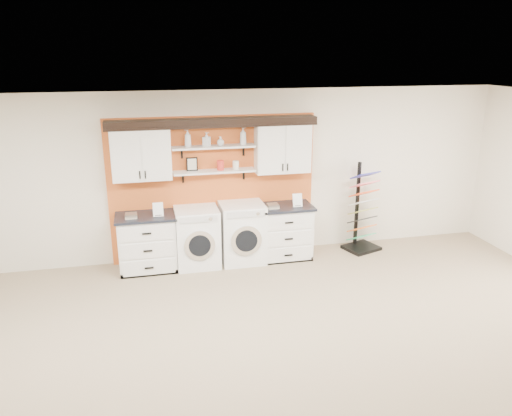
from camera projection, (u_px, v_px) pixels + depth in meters
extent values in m
plane|color=gray|center=(274.00, 408.00, 4.96)|extent=(10.00, 10.00, 0.00)
plane|color=white|center=(278.00, 126.00, 4.11)|extent=(10.00, 10.00, 0.00)
plane|color=silver|center=(213.00, 176.00, 8.25)|extent=(10.00, 0.00, 10.00)
cube|color=#C75822|center=(213.00, 188.00, 8.27)|extent=(3.40, 0.07, 2.40)
cube|color=white|center=(141.00, 153.00, 7.67)|extent=(0.90, 0.34, 0.84)
cube|color=white|center=(126.00, 156.00, 7.46)|extent=(0.42, 0.01, 0.78)
cube|color=white|center=(156.00, 155.00, 7.56)|extent=(0.42, 0.01, 0.78)
cube|color=white|center=(282.00, 147.00, 8.16)|extent=(0.90, 0.34, 0.84)
cube|color=white|center=(272.00, 149.00, 7.95)|extent=(0.42, 0.01, 0.78)
cube|color=white|center=(298.00, 148.00, 8.04)|extent=(0.42, 0.01, 0.78)
cube|color=white|center=(214.00, 171.00, 8.02)|extent=(1.32, 0.28, 0.03)
cube|color=white|center=(214.00, 147.00, 7.90)|extent=(1.32, 0.28, 0.03)
cube|color=black|center=(213.00, 121.00, 7.80)|extent=(3.30, 0.40, 0.10)
cube|color=black|center=(215.00, 127.00, 7.64)|extent=(3.30, 0.04, 0.04)
cube|color=black|center=(192.00, 164.00, 7.95)|extent=(0.18, 0.02, 0.22)
cube|color=beige|center=(192.00, 164.00, 7.95)|extent=(0.14, 0.01, 0.18)
cylinder|color=red|center=(220.00, 165.00, 8.01)|extent=(0.11, 0.11, 0.16)
cylinder|color=silver|center=(236.00, 165.00, 8.07)|extent=(0.10, 0.10, 0.14)
cube|color=white|center=(147.00, 243.00, 7.97)|extent=(0.88, 0.60, 0.88)
cube|color=black|center=(150.00, 274.00, 7.84)|extent=(0.88, 0.06, 0.07)
cube|color=black|center=(146.00, 216.00, 7.83)|extent=(0.94, 0.66, 0.04)
cube|color=white|center=(147.00, 233.00, 7.60)|extent=(0.81, 0.02, 0.25)
cube|color=white|center=(148.00, 250.00, 7.69)|extent=(0.81, 0.02, 0.25)
cube|color=white|center=(149.00, 267.00, 7.77)|extent=(0.81, 0.02, 0.25)
cube|color=white|center=(283.00, 232.00, 8.45)|extent=(0.88, 0.60, 0.88)
cube|color=black|center=(287.00, 261.00, 8.33)|extent=(0.88, 0.06, 0.07)
cube|color=black|center=(284.00, 206.00, 8.31)|extent=(0.94, 0.66, 0.04)
cube|color=white|center=(289.00, 222.00, 8.08)|extent=(0.81, 0.02, 0.25)
cube|color=white|center=(288.00, 239.00, 8.17)|extent=(0.81, 0.02, 0.25)
cube|color=white|center=(288.00, 255.00, 8.26)|extent=(0.81, 0.02, 0.25)
cube|color=white|center=(197.00, 237.00, 8.13)|extent=(0.69, 0.66, 0.97)
cube|color=silver|center=(199.00, 219.00, 7.69)|extent=(0.59, 0.02, 0.10)
cylinder|color=silver|center=(200.00, 245.00, 7.82)|extent=(0.49, 0.05, 0.49)
cylinder|color=black|center=(200.00, 246.00, 7.80)|extent=(0.35, 0.03, 0.35)
cube|color=white|center=(242.00, 232.00, 8.28)|extent=(0.72, 0.66, 1.00)
cube|color=silver|center=(246.00, 214.00, 7.84)|extent=(0.61, 0.02, 0.11)
cylinder|color=silver|center=(246.00, 240.00, 7.98)|extent=(0.51, 0.05, 0.51)
cylinder|color=black|center=(246.00, 241.00, 7.95)|extent=(0.36, 0.03, 0.36)
cube|color=black|center=(361.00, 248.00, 8.89)|extent=(0.69, 0.63, 0.06)
cube|color=black|center=(357.00, 204.00, 8.79)|extent=(0.06, 0.06, 1.51)
cube|color=#2B9E63|center=(361.00, 237.00, 8.84)|extent=(0.53, 0.41, 0.14)
cube|color=#D95F19|center=(362.00, 228.00, 8.79)|extent=(0.53, 0.41, 0.14)
cube|color=black|center=(362.00, 219.00, 8.74)|extent=(0.53, 0.41, 0.14)
cube|color=#98943F|center=(363.00, 211.00, 8.69)|extent=(0.53, 0.41, 0.14)
cube|color=beige|center=(363.00, 202.00, 8.64)|extent=(0.53, 0.41, 0.14)
cube|color=#FC4C1A|center=(364.00, 193.00, 8.60)|extent=(0.53, 0.41, 0.14)
cube|color=#F96F7E|center=(365.00, 184.00, 8.55)|extent=(0.53, 0.41, 0.14)
cube|color=#2F31A5|center=(365.00, 175.00, 8.50)|extent=(0.53, 0.41, 0.14)
imported|color=silver|center=(188.00, 138.00, 7.77)|extent=(0.11, 0.11, 0.27)
imported|color=silver|center=(206.00, 139.00, 7.84)|extent=(0.14, 0.14, 0.22)
imported|color=silver|center=(220.00, 141.00, 7.90)|extent=(0.12, 0.12, 0.15)
imported|color=silver|center=(243.00, 136.00, 7.95)|extent=(0.14, 0.14, 0.27)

